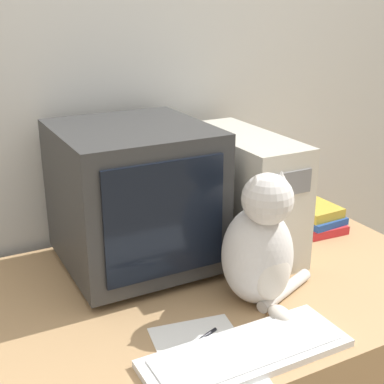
# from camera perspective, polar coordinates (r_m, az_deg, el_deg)

# --- Properties ---
(wall_back) EXTENTS (7.00, 0.05, 2.50)m
(wall_back) POSITION_cam_1_polar(r_m,az_deg,el_deg) (1.86, -6.95, 10.13)
(wall_back) COLOR silver
(wall_back) RESTS_ON ground_plane
(crt_monitor) EXTENTS (0.43, 0.45, 0.44)m
(crt_monitor) POSITION_cam_1_polar(r_m,az_deg,el_deg) (1.60, -6.19, -0.47)
(crt_monitor) COLOR #333333
(crt_monitor) RESTS_ON desk
(computer_tower) EXTENTS (0.20, 0.48, 0.38)m
(computer_tower) POSITION_cam_1_polar(r_m,az_deg,el_deg) (1.74, 5.44, -0.04)
(computer_tower) COLOR beige
(computer_tower) RESTS_ON desk
(keyboard) EXTENTS (0.50, 0.18, 0.02)m
(keyboard) POSITION_cam_1_polar(r_m,az_deg,el_deg) (1.30, 5.82, -16.69)
(keyboard) COLOR silver
(keyboard) RESTS_ON desk
(cat) EXTENTS (0.30, 0.25, 0.38)m
(cat) POSITION_cam_1_polar(r_m,az_deg,el_deg) (1.43, 7.33, -5.95)
(cat) COLOR silver
(cat) RESTS_ON desk
(book_stack) EXTENTS (0.16, 0.20, 0.09)m
(book_stack) POSITION_cam_1_polar(r_m,az_deg,el_deg) (1.97, 13.06, -2.69)
(book_stack) COLOR red
(book_stack) RESTS_ON desk
(pen) EXTENTS (0.12, 0.05, 0.01)m
(pen) POSITION_cam_1_polar(r_m,az_deg,el_deg) (1.34, 0.70, -15.60)
(pen) COLOR black
(pen) RESTS_ON desk
(paper_sheet) EXTENTS (0.26, 0.33, 0.00)m
(paper_sheet) POSITION_cam_1_polar(r_m,az_deg,el_deg) (1.30, 1.50, -17.07)
(paper_sheet) COLOR white
(paper_sheet) RESTS_ON desk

